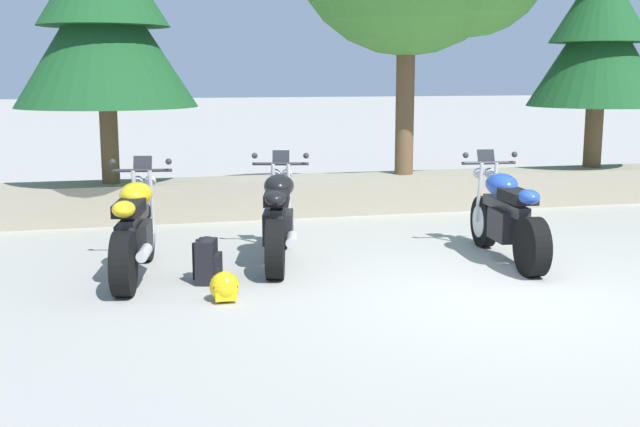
{
  "coord_description": "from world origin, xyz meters",
  "views": [
    {
      "loc": [
        -3.33,
        -6.62,
        2.09
      ],
      "look_at": [
        -1.42,
        1.2,
        0.65
      ],
      "focal_mm": 44.47,
      "sensor_mm": 36.0,
      "label": 1
    }
  ],
  "objects_px": {
    "motorcycle_blue_far_right": "(506,217)",
    "pine_tree_mid_right": "(600,31)",
    "rider_helmet": "(225,287)",
    "pine_tree_far_left": "(104,18)",
    "rider_backpack": "(207,259)",
    "motorcycle_yellow_near_left": "(135,230)",
    "motorcycle_black_centre": "(279,219)"
  },
  "relations": [
    {
      "from": "rider_backpack",
      "to": "motorcycle_yellow_near_left",
      "type": "bearing_deg",
      "value": 147.12
    },
    {
      "from": "motorcycle_yellow_near_left",
      "to": "motorcycle_black_centre",
      "type": "bearing_deg",
      "value": 9.98
    },
    {
      "from": "motorcycle_yellow_near_left",
      "to": "rider_backpack",
      "type": "height_order",
      "value": "motorcycle_yellow_near_left"
    },
    {
      "from": "pine_tree_mid_right",
      "to": "rider_backpack",
      "type": "bearing_deg",
      "value": -150.48
    },
    {
      "from": "motorcycle_yellow_near_left",
      "to": "pine_tree_mid_right",
      "type": "distance_m",
      "value": 8.43
    },
    {
      "from": "motorcycle_blue_far_right",
      "to": "rider_helmet",
      "type": "bearing_deg",
      "value": -164.38
    },
    {
      "from": "motorcycle_yellow_near_left",
      "to": "motorcycle_blue_far_right",
      "type": "distance_m",
      "value": 4.06
    },
    {
      "from": "motorcycle_yellow_near_left",
      "to": "pine_tree_mid_right",
      "type": "relative_size",
      "value": 0.54
    },
    {
      "from": "motorcycle_yellow_near_left",
      "to": "rider_backpack",
      "type": "bearing_deg",
      "value": -32.88
    },
    {
      "from": "motorcycle_blue_far_right",
      "to": "pine_tree_far_left",
      "type": "xyz_separation_m",
      "value": [
        -4.34,
        3.45,
        2.33
      ]
    },
    {
      "from": "rider_helmet",
      "to": "motorcycle_yellow_near_left",
      "type": "bearing_deg",
      "value": 124.09
    },
    {
      "from": "motorcycle_blue_far_right",
      "to": "rider_backpack",
      "type": "distance_m",
      "value": 3.39
    },
    {
      "from": "motorcycle_black_centre",
      "to": "pine_tree_mid_right",
      "type": "height_order",
      "value": "pine_tree_mid_right"
    },
    {
      "from": "pine_tree_far_left",
      "to": "pine_tree_mid_right",
      "type": "distance_m",
      "value": 7.68
    },
    {
      "from": "pine_tree_far_left",
      "to": "pine_tree_mid_right",
      "type": "bearing_deg",
      "value": 1.04
    },
    {
      "from": "motorcycle_yellow_near_left",
      "to": "rider_backpack",
      "type": "relative_size",
      "value": 4.38
    },
    {
      "from": "pine_tree_mid_right",
      "to": "pine_tree_far_left",
      "type": "bearing_deg",
      "value": -178.96
    },
    {
      "from": "rider_helmet",
      "to": "pine_tree_mid_right",
      "type": "bearing_deg",
      "value": 34.2
    },
    {
      "from": "motorcycle_black_centre",
      "to": "motorcycle_blue_far_right",
      "type": "height_order",
      "value": "same"
    },
    {
      "from": "rider_helmet",
      "to": "pine_tree_far_left",
      "type": "relative_size",
      "value": 0.08
    },
    {
      "from": "rider_backpack",
      "to": "pine_tree_far_left",
      "type": "height_order",
      "value": "pine_tree_far_left"
    },
    {
      "from": "motorcycle_yellow_near_left",
      "to": "rider_helmet",
      "type": "xyz_separation_m",
      "value": [
        0.77,
        -1.14,
        -0.35
      ]
    },
    {
      "from": "rider_helmet",
      "to": "pine_tree_far_left",
      "type": "bearing_deg",
      "value": 103.62
    },
    {
      "from": "motorcycle_blue_far_right",
      "to": "pine_tree_mid_right",
      "type": "bearing_deg",
      "value": 46.99
    },
    {
      "from": "motorcycle_blue_far_right",
      "to": "pine_tree_far_left",
      "type": "distance_m",
      "value": 6.01
    },
    {
      "from": "rider_backpack",
      "to": "pine_tree_mid_right",
      "type": "relative_size",
      "value": 0.12
    },
    {
      "from": "motorcycle_black_centre",
      "to": "pine_tree_mid_right",
      "type": "xyz_separation_m",
      "value": [
        5.84,
        3.08,
        2.25
      ]
    },
    {
      "from": "pine_tree_mid_right",
      "to": "motorcycle_yellow_near_left",
      "type": "bearing_deg",
      "value": -155.6
    },
    {
      "from": "motorcycle_yellow_near_left",
      "to": "pine_tree_far_left",
      "type": "bearing_deg",
      "value": 95.0
    },
    {
      "from": "motorcycle_black_centre",
      "to": "rider_backpack",
      "type": "distance_m",
      "value": 1.15
    },
    {
      "from": "pine_tree_far_left",
      "to": "pine_tree_mid_right",
      "type": "xyz_separation_m",
      "value": [
        7.68,
        0.14,
        -0.08
      ]
    },
    {
      "from": "motorcycle_black_centre",
      "to": "pine_tree_far_left",
      "type": "relative_size",
      "value": 0.57
    }
  ]
}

